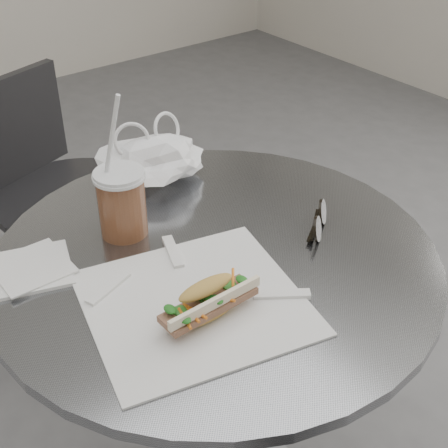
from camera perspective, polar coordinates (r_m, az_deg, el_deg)
cafe_table at (r=1.24m, az=-0.71°, el=-12.84°), size 0.76×0.76×0.74m
chair_far at (r=1.83m, az=-14.01°, el=-0.96°), size 0.43×0.46×0.79m
sandwich_paper at (r=0.96m, az=-2.73°, el=-7.18°), size 0.38×0.37×0.00m
banh_mi at (r=0.91m, az=-1.49°, el=-7.07°), size 0.19×0.08×0.06m
iced_coffee at (r=1.09m, az=-9.34°, el=2.02°), size 0.09×0.09×0.26m
sunglasses at (r=1.12m, az=8.62°, el=0.18°), size 0.09×0.08×0.05m
plastic_bag at (r=1.24m, az=-6.22°, el=5.68°), size 0.20×0.16×0.10m
napkin_stack at (r=1.06m, az=-17.17°, el=-3.91°), size 0.16×0.16×0.01m
drink_can at (r=1.09m, az=-8.93°, el=1.50°), size 0.06×0.06×0.11m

